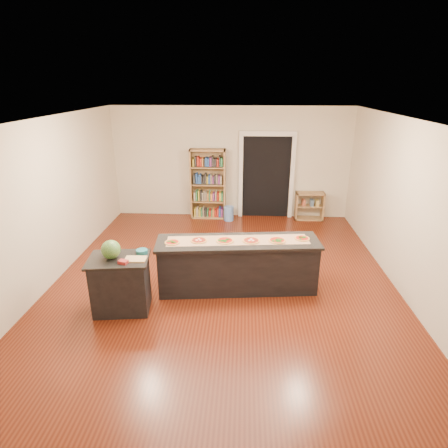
# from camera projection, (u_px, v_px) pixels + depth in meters

# --- Properties ---
(room) EXTENTS (6.00, 7.00, 2.80)m
(room) POSITION_uv_depth(u_px,v_px,m) (223.00, 206.00, 6.24)
(room) COLOR beige
(room) RESTS_ON ground
(doorway) EXTENTS (1.40, 0.09, 2.21)m
(doorway) POSITION_uv_depth(u_px,v_px,m) (266.00, 172.00, 9.49)
(doorway) COLOR black
(doorway) RESTS_ON room
(kitchen_island) EXTENTS (2.69, 0.73, 0.89)m
(kitchen_island) POSITION_uv_depth(u_px,v_px,m) (238.00, 265.00, 6.31)
(kitchen_island) COLOR black
(kitchen_island) RESTS_ON ground
(side_counter) EXTENTS (0.89, 0.65, 0.88)m
(side_counter) POSITION_uv_depth(u_px,v_px,m) (121.00, 284.00, 5.72)
(side_counter) COLOR black
(side_counter) RESTS_ON ground
(bookshelf) EXTENTS (0.89, 0.32, 1.78)m
(bookshelf) POSITION_uv_depth(u_px,v_px,m) (208.00, 184.00, 9.52)
(bookshelf) COLOR #A37E4F
(bookshelf) RESTS_ON ground
(low_shelf) EXTENTS (0.71, 0.31, 0.71)m
(low_shelf) POSITION_uv_depth(u_px,v_px,m) (309.00, 206.00, 9.58)
(low_shelf) COLOR #A37E4F
(low_shelf) RESTS_ON ground
(waste_bin) EXTENTS (0.25, 0.25, 0.37)m
(waste_bin) POSITION_uv_depth(u_px,v_px,m) (229.00, 213.00, 9.56)
(waste_bin) COLOR #5D88D1
(waste_bin) RESTS_ON ground
(kraft_paper) EXTENTS (2.36, 0.65, 0.00)m
(kraft_paper) POSITION_uv_depth(u_px,v_px,m) (238.00, 240.00, 6.18)
(kraft_paper) COLOR #A47A54
(kraft_paper) RESTS_ON kitchen_island
(watermelon) EXTENTS (0.28, 0.28, 0.28)m
(watermelon) POSITION_uv_depth(u_px,v_px,m) (111.00, 249.00, 5.51)
(watermelon) COLOR #144214
(watermelon) RESTS_ON side_counter
(cutting_board) EXTENTS (0.32, 0.22, 0.02)m
(cutting_board) POSITION_uv_depth(u_px,v_px,m) (135.00, 259.00, 5.51)
(cutting_board) COLOR tan
(cutting_board) RESTS_ON side_counter
(package_red) EXTENTS (0.15, 0.13, 0.05)m
(package_red) POSITION_uv_depth(u_px,v_px,m) (123.00, 262.00, 5.40)
(package_red) COLOR maroon
(package_red) RESTS_ON side_counter
(package_teal) EXTENTS (0.17, 0.17, 0.06)m
(package_teal) POSITION_uv_depth(u_px,v_px,m) (142.00, 252.00, 5.70)
(package_teal) COLOR #195966
(package_teal) RESTS_ON side_counter
(pizza_a) EXTENTS (0.25, 0.25, 0.02)m
(pizza_a) POSITION_uv_depth(u_px,v_px,m) (172.00, 242.00, 6.07)
(pizza_a) COLOR tan
(pizza_a) RESTS_ON kitchen_island
(pizza_b) EXTENTS (0.28, 0.28, 0.02)m
(pizza_b) POSITION_uv_depth(u_px,v_px,m) (199.00, 240.00, 6.14)
(pizza_b) COLOR tan
(pizza_b) RESTS_ON kitchen_island
(pizza_c) EXTENTS (0.30, 0.30, 0.02)m
(pizza_c) POSITION_uv_depth(u_px,v_px,m) (225.00, 241.00, 6.13)
(pizza_c) COLOR tan
(pizza_c) RESTS_ON kitchen_island
(pizza_d) EXTENTS (0.31, 0.31, 0.02)m
(pizza_d) POSITION_uv_depth(u_px,v_px,m) (251.00, 241.00, 6.13)
(pizza_d) COLOR tan
(pizza_d) RESTS_ON kitchen_island
(pizza_e) EXTENTS (0.30, 0.30, 0.02)m
(pizza_e) POSITION_uv_depth(u_px,v_px,m) (277.00, 240.00, 6.14)
(pizza_e) COLOR tan
(pizza_e) RESTS_ON kitchen_island
(pizza_f) EXTENTS (0.26, 0.26, 0.02)m
(pizza_f) POSITION_uv_depth(u_px,v_px,m) (302.00, 238.00, 6.22)
(pizza_f) COLOR tan
(pizza_f) RESTS_ON kitchen_island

